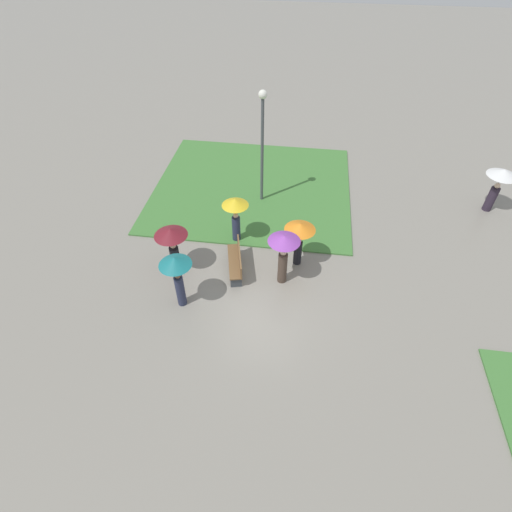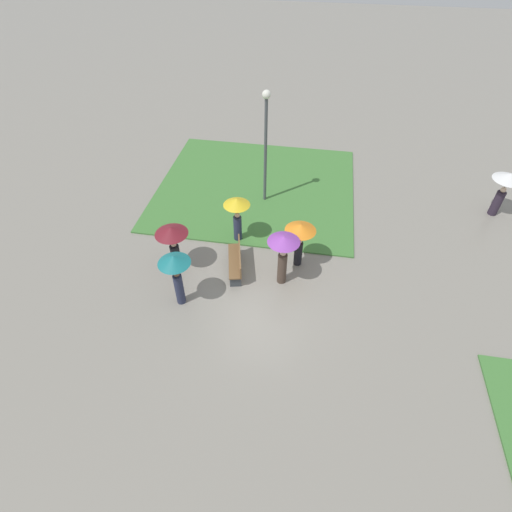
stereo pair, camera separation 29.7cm
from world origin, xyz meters
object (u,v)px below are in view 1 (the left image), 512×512
object	(u,v)px
park_bench	(237,260)
lone_walker_far_path	(500,180)
crowd_person_purple	(284,249)
crowd_person_yellow	(235,210)
crowd_person_teal	(176,270)
lamp_post	(262,135)
crowd_person_maroon	(172,239)
crowd_person_orange	(300,233)

from	to	relation	value
park_bench	lone_walker_far_path	distance (m)	10.88
park_bench	crowd_person_purple	bearing A→B (deg)	66.68
crowd_person_purple	lone_walker_far_path	size ratio (longest dim) A/B	1.05
park_bench	crowd_person_yellow	size ratio (longest dim) A/B	0.96
park_bench	crowd_person_teal	world-z (taller)	crowd_person_teal
crowd_person_teal	park_bench	bearing A→B (deg)	68.64
park_bench	crowd_person_teal	size ratio (longest dim) A/B	0.90
lamp_post	crowd_person_yellow	bearing A→B (deg)	-12.43
lamp_post	crowd_person_yellow	world-z (taller)	lamp_post
crowd_person_maroon	lone_walker_far_path	xyz separation A→B (m)	(-5.16, 11.75, 0.07)
lamp_post	crowd_person_yellow	xyz separation A→B (m)	(2.73, -0.60, -1.59)
lamp_post	crowd_person_maroon	size ratio (longest dim) A/B	2.61
lamp_post	lone_walker_far_path	distance (m)	9.48
crowd_person_maroon	crowd_person_yellow	xyz separation A→B (m)	(-1.81, 1.81, 0.01)
crowd_person_maroon	crowd_person_teal	size ratio (longest dim) A/B	0.89
crowd_person_orange	crowd_person_maroon	bearing A→B (deg)	-163.22
crowd_person_orange	park_bench	bearing A→B (deg)	-157.12
crowd_person_maroon	crowd_person_teal	xyz separation A→B (m)	(1.52, 0.62, 0.16)
crowd_person_teal	crowd_person_orange	size ratio (longest dim) A/B	1.14
crowd_person_yellow	lone_walker_far_path	size ratio (longest dim) A/B	0.99
crowd_person_yellow	crowd_person_teal	bearing A→B (deg)	-34.52
park_bench	lone_walker_far_path	xyz separation A→B (m)	(-4.95, 9.65, 0.97)
park_bench	crowd_person_orange	distance (m)	2.34
crowd_person_maroon	crowd_person_teal	distance (m)	1.65
park_bench	crowd_person_maroon	xyz separation A→B (m)	(0.21, -2.10, 0.90)
park_bench	crowd_person_maroon	bearing A→B (deg)	-97.56
crowd_person_yellow	lone_walker_far_path	bearing A→B (deg)	93.67
crowd_person_orange	crowd_person_teal	bearing A→B (deg)	-140.99
crowd_person_purple	crowd_person_orange	distance (m)	1.06
lamp_post	crowd_person_yellow	distance (m)	3.21
lamp_post	lone_walker_far_path	size ratio (longest dim) A/B	2.47
lamp_post	crowd_person_orange	xyz separation A→B (m)	(3.65, 1.74, -1.59)
lone_walker_far_path	lamp_post	bearing A→B (deg)	-65.98
park_bench	crowd_person_purple	distance (m)	1.89
crowd_person_yellow	lone_walker_far_path	world-z (taller)	lone_walker_far_path
crowd_person_purple	crowd_person_teal	world-z (taller)	crowd_person_teal
park_bench	crowd_person_purple	xyz separation A→B (m)	(0.28, 1.59, 0.97)
lamp_post	crowd_person_maroon	world-z (taller)	lamp_post
lamp_post	crowd_person_maroon	distance (m)	5.38
crowd_person_teal	crowd_person_yellow	bearing A→B (deg)	89.51
park_bench	crowd_person_yellow	bearing A→B (deg)	177.00
crowd_person_orange	lone_walker_far_path	world-z (taller)	lone_walker_far_path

